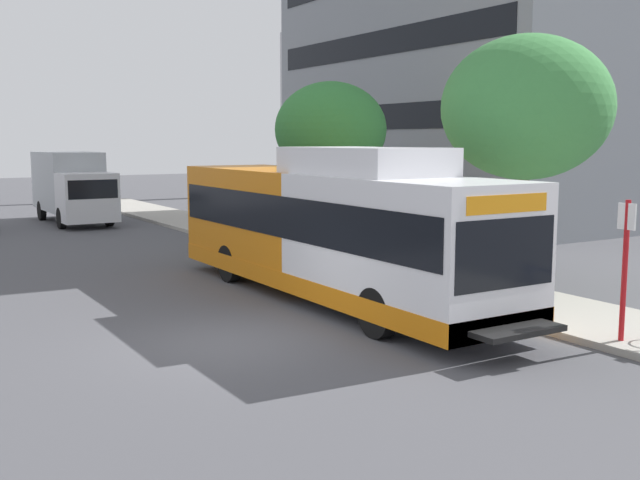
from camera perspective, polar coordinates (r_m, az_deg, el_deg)
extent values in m
plane|color=#4C4C51|center=(21.71, -15.73, -2.73)|extent=(120.00, 120.00, 0.00)
cube|color=#A8A399|center=(22.84, 2.84, -1.76)|extent=(3.00, 56.00, 0.14)
cube|color=white|center=(15.47, 6.36, -0.27)|extent=(2.54, 5.80, 2.73)
cube|color=orange|center=(20.33, -3.73, 1.65)|extent=(2.54, 5.80, 2.73)
cube|color=orange|center=(18.00, 0.63, -2.80)|extent=(2.57, 11.60, 0.44)
cube|color=black|center=(17.79, 0.63, 1.99)|extent=(2.58, 11.25, 0.96)
cube|color=black|center=(13.33, 13.93, -1.01)|extent=(2.34, 0.10, 1.24)
cube|color=orange|center=(13.23, 14.08, 2.72)|extent=(1.91, 0.08, 0.32)
cube|color=white|center=(16.50, 3.34, 6.06)|extent=(2.16, 4.06, 0.60)
cube|color=black|center=(13.32, 14.95, -6.75)|extent=(1.78, 0.60, 0.10)
cylinder|color=black|center=(14.47, 4.44, -5.57)|extent=(0.30, 1.00, 1.00)
cylinder|color=black|center=(15.88, 11.08, -4.51)|extent=(0.30, 1.00, 1.00)
cylinder|color=black|center=(20.25, -6.91, -1.79)|extent=(0.30, 1.00, 1.00)
cylinder|color=black|center=(21.28, -1.37, -1.28)|extent=(0.30, 1.00, 1.00)
cylinder|color=red|center=(14.67, 22.29, -2.21)|extent=(0.10, 0.10, 2.60)
cube|color=white|center=(14.52, 22.44, 1.68)|extent=(0.04, 0.36, 0.48)
cylinder|color=#4C3823|center=(19.11, 15.19, 0.73)|extent=(0.28, 0.28, 2.90)
ellipsoid|color=#3D8442|center=(19.00, 15.51, 9.74)|extent=(4.12, 4.12, 3.50)
cylinder|color=#4C3823|center=(26.01, 0.81, 2.42)|extent=(0.28, 0.28, 2.58)
ellipsoid|color=#337A38|center=(25.90, 0.82, 8.45)|extent=(3.85, 3.85, 3.27)
cube|color=silver|center=(33.73, -17.38, 3.14)|extent=(2.30, 2.00, 2.10)
cube|color=#B2B7BC|center=(37.09, -18.75, 4.31)|extent=(2.30, 5.00, 2.70)
cube|color=black|center=(32.76, -16.98, 3.73)|extent=(2.07, 0.08, 0.80)
cylinder|color=black|center=(33.99, -19.18, 1.59)|extent=(0.26, 0.92, 0.92)
cylinder|color=black|center=(34.49, -15.84, 1.80)|extent=(0.26, 0.92, 0.92)
cylinder|color=black|center=(38.03, -20.53, 2.13)|extent=(0.26, 0.92, 0.92)
cylinder|color=black|center=(38.48, -17.52, 2.32)|extent=(0.26, 0.92, 0.92)
cube|color=black|center=(38.23, 12.70, 4.18)|extent=(13.67, 16.37, 1.10)
cube|color=black|center=(38.18, 12.85, 9.00)|extent=(13.67, 16.37, 1.10)
cube|color=black|center=(38.40, 12.99, 13.79)|extent=(13.67, 16.37, 1.10)
cylinder|color=#B7B7BC|center=(52.19, -2.52, 6.51)|extent=(1.10, 1.10, 5.53)
cylinder|color=#B7B7BC|center=(52.37, -2.56, 12.57)|extent=(0.91, 0.91, 5.53)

